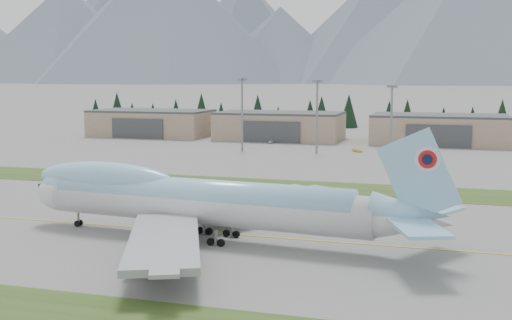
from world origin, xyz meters
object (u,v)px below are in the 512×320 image
(service_vehicle_a, at_px, (270,143))
(service_vehicle_b, at_px, (357,152))
(hangar_left, at_px, (152,123))
(boeing_747_freighter, at_px, (200,201))
(hangar_center, at_px, (280,126))
(hangar_right, at_px, (439,129))

(service_vehicle_a, height_order, service_vehicle_b, service_vehicle_b)
(hangar_left, bearing_deg, service_vehicle_b, -20.59)
(boeing_747_freighter, bearing_deg, service_vehicle_b, 91.71)
(service_vehicle_a, bearing_deg, boeing_747_freighter, -74.58)
(hangar_left, height_order, hangar_center, same)
(service_vehicle_a, bearing_deg, hangar_right, 19.47)
(boeing_747_freighter, distance_m, hangar_left, 174.33)
(hangar_center, xyz_separation_m, service_vehicle_b, (34.75, -33.71, -5.39))
(hangar_left, height_order, service_vehicle_b, hangar_left)
(hangar_left, distance_m, service_vehicle_b, 96.02)
(boeing_747_freighter, xyz_separation_m, hangar_center, (-26.95, 153.86, -0.59))
(boeing_747_freighter, bearing_deg, service_vehicle_a, 106.28)
(service_vehicle_a, relative_size, service_vehicle_b, 0.87)
(hangar_right, height_order, service_vehicle_b, hangar_right)
(hangar_left, relative_size, hangar_center, 1.00)
(service_vehicle_b, bearing_deg, hangar_left, 101.28)
(hangar_right, xyz_separation_m, service_vehicle_b, (-25.25, -33.71, -5.39))
(hangar_right, relative_size, service_vehicle_a, 15.47)
(boeing_747_freighter, distance_m, hangar_right, 157.37)
(hangar_right, bearing_deg, hangar_center, 180.00)
(hangar_left, height_order, service_vehicle_a, hangar_left)
(hangar_center, height_order, service_vehicle_a, hangar_center)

